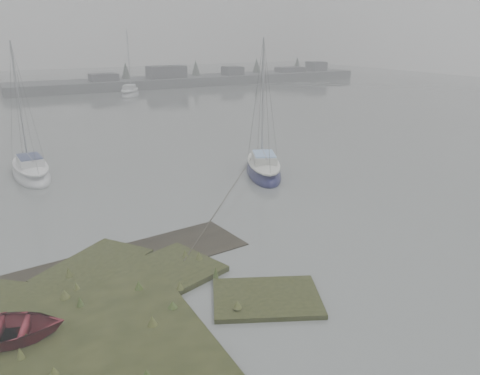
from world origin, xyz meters
The scene contains 6 objects.
ground centered at (0.00, 30.00, 0.00)m, with size 160.00×160.00×0.00m, color slate.
far_shoreline centered at (26.84, 61.90, 0.85)m, with size 60.00×8.00×4.15m.
sailboat_main centered at (8.06, 11.99, 0.27)m, with size 4.40×6.51×8.77m.
sailboat_white centered at (-4.73, 18.36, 0.27)m, with size 2.36×6.21×8.61m.
sailboat_far_b centered at (11.66, 53.27, 0.30)m, with size 4.96×7.05×9.54m.
dinghy centered at (-7.20, 1.00, 0.56)m, with size 2.32×3.24×0.67m, color maroon.
Camera 1 is at (-6.79, -11.88, 8.43)m, focal length 35.00 mm.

